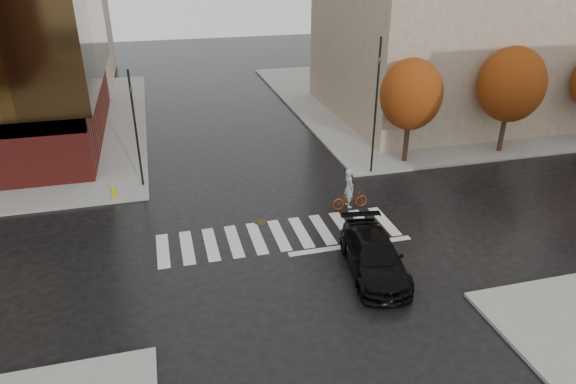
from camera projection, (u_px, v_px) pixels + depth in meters
name	position (u px, v px, depth m)	size (l,w,h in m)	color
ground	(282.00, 240.00, 24.34)	(120.00, 120.00, 0.00)	black
sidewalk_ne	(446.00, 96.00, 47.42)	(30.00, 30.00, 0.15)	gray
crosswalk	(279.00, 235.00, 24.78)	(12.00, 3.00, 0.01)	silver
tree_ne_a	(411.00, 95.00, 31.15)	(3.80, 3.80, 6.50)	#322416
tree_ne_b	(511.00, 85.00, 32.69)	(4.20, 4.20, 6.89)	#322416
sedan	(374.00, 256.00, 21.71)	(2.18, 5.37, 1.56)	black
cyclist	(350.00, 195.00, 27.00)	(2.04, 0.82, 2.28)	maroon
traffic_light_nw	(135.00, 123.00, 28.04)	(0.20, 0.18, 6.64)	black
traffic_light_ne	(377.00, 97.00, 29.41)	(0.19, 0.22, 8.00)	black
fire_hydrant	(113.00, 191.00, 27.97)	(0.25, 0.25, 0.70)	#BAAE0A
manhole	(261.00, 222.00, 25.95)	(0.66, 0.66, 0.01)	#423517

